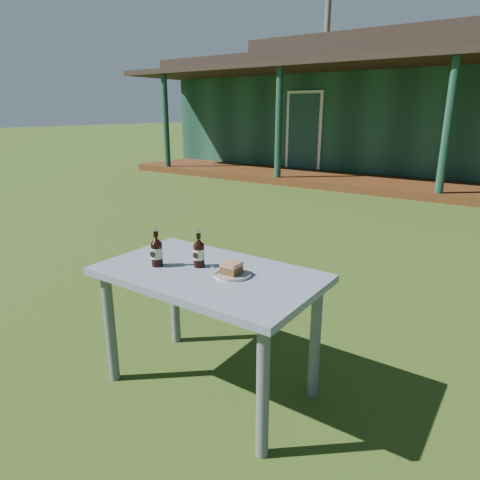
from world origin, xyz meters
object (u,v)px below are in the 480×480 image
Objects in this scene: cafe_table at (209,289)px; cola_bottle_near at (199,252)px; plate at (232,273)px; cake_slice at (231,268)px; cola_bottle_far at (157,251)px.

cola_bottle_near is at bearing 161.91° from cafe_table.
cake_slice reaches higher than plate.
cola_bottle_near reaches higher than plate.
cola_bottle_far is at bearing -161.31° from cafe_table.
cake_slice reaches higher than cafe_table.
cola_bottle_near is at bearing 177.03° from cake_slice.
cola_bottle_far reaches higher than plate.
cola_bottle_near is at bearing -179.50° from plate.
cafe_table is 0.21m from cake_slice.
cafe_table is at bearing -173.64° from cake_slice.
plate is at bearing 11.99° from cafe_table.
cafe_table is 13.04× the size of cake_slice.
cola_bottle_far is at bearing -163.47° from plate.
cafe_table is at bearing -168.01° from plate.
plate is at bearing 102.12° from cake_slice.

